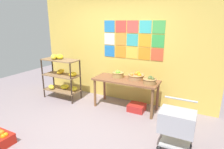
{
  "coord_description": "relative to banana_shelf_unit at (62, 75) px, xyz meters",
  "views": [
    {
      "loc": [
        1.97,
        -2.63,
        2.01
      ],
      "look_at": [
        0.11,
        1.0,
        0.86
      ],
      "focal_mm": 30.26,
      "sensor_mm": 36.0,
      "label": 1
    }
  ],
  "objects": [
    {
      "name": "shopping_cart",
      "position": [
        3.08,
        -0.86,
        -0.18
      ],
      "size": [
        0.53,
        0.44,
        0.81
      ],
      "rotation": [
        0.0,
        0.0,
        -0.14
      ],
      "color": "black",
      "rests_on": "ground"
    },
    {
      "name": "back_wall_with_art",
      "position": [
        1.42,
        0.67,
        0.7
      ],
      "size": [
        4.7,
        0.07,
        2.7
      ],
      "color": "#DCB94F",
      "rests_on": "ground"
    },
    {
      "name": "banana_shelf_unit",
      "position": [
        0.0,
        0.0,
        0.0
      ],
      "size": [
        0.99,
        0.46,
        1.2
      ],
      "color": "#31231A",
      "rests_on": "ground"
    },
    {
      "name": "produce_crate_under_table",
      "position": [
        2.06,
        0.16,
        -0.57
      ],
      "size": [
        0.38,
        0.33,
        0.16
      ],
      "primitive_type": "cube",
      "color": "#B12521",
      "rests_on": "ground"
    },
    {
      "name": "display_table",
      "position": [
        1.77,
        0.18,
        -0.03
      ],
      "size": [
        1.52,
        0.59,
        0.72
      ],
      "color": "brown",
      "rests_on": "ground"
    },
    {
      "name": "ground",
      "position": [
        1.41,
        -1.04,
        -0.65
      ],
      "size": [
        9.37,
        9.37,
        0.0
      ],
      "primitive_type": "plane",
      "color": "gray"
    },
    {
      "name": "fruit_basket_back_right",
      "position": [
        1.98,
        0.28,
        0.15
      ],
      "size": [
        0.39,
        0.39,
        0.18
      ],
      "color": "#A67A4D",
      "rests_on": "display_table"
    },
    {
      "name": "fruit_basket_centre",
      "position": [
        2.35,
        0.11,
        0.15
      ],
      "size": [
        0.29,
        0.29,
        0.18
      ],
      "color": "#A37944",
      "rests_on": "display_table"
    },
    {
      "name": "fruit_basket_back_left",
      "position": [
        1.53,
        0.26,
        0.14
      ],
      "size": [
        0.29,
        0.29,
        0.17
      ],
      "color": "#A9864A",
      "rests_on": "display_table"
    }
  ]
}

